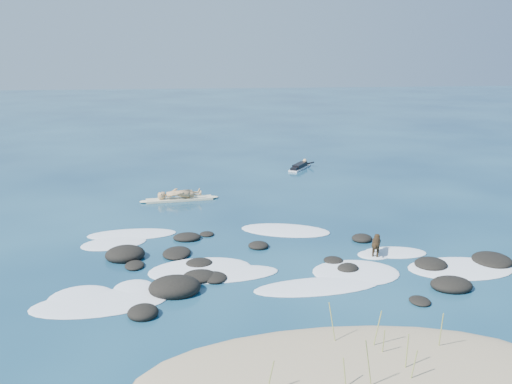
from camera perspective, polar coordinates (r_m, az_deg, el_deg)
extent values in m
plane|color=#0A2642|center=(19.57, 2.54, -5.36)|extent=(160.00, 160.00, 0.00)
ellipsoid|color=#9E8966|center=(12.35, 9.45, -17.99)|extent=(9.00, 4.40, 0.60)
cylinder|color=#919C4B|center=(11.21, 1.39, -18.25)|extent=(0.18, 0.06, 0.79)
cylinder|color=#919C4B|center=(11.49, 8.88, -17.76)|extent=(0.09, 0.14, 0.73)
cylinder|color=#919C4B|center=(13.01, 7.65, -12.99)|extent=(0.17, 0.20, 0.99)
cylinder|color=#919C4B|center=(12.00, 15.47, -16.59)|extent=(0.14, 0.03, 0.76)
cylinder|color=#919C4B|center=(13.24, 18.00, -13.18)|extent=(0.07, 0.20, 0.96)
cylinder|color=#919C4B|center=(12.26, 14.84, -15.45)|extent=(0.07, 0.06, 0.90)
cylinder|color=#919C4B|center=(12.93, 12.00, -13.46)|extent=(0.18, 0.06, 0.97)
cylinder|color=#919C4B|center=(12.72, 12.61, -14.62)|extent=(0.04, 0.12, 0.72)
cylinder|color=#919C4B|center=(11.41, 11.22, -16.72)|extent=(0.25, 0.16, 1.19)
ellipsoid|color=black|center=(17.08, 18.95, -8.77)|extent=(1.22, 1.03, 0.41)
ellipsoid|color=black|center=(17.60, 9.19, -7.56)|extent=(0.87, 0.84, 0.30)
ellipsoid|color=black|center=(19.51, 22.52, -6.29)|extent=(1.64, 1.75, 0.31)
ellipsoid|color=black|center=(18.86, -7.93, -6.06)|extent=(1.12, 1.34, 0.24)
ellipsoid|color=black|center=(15.96, 16.06, -10.43)|extent=(0.61, 0.71, 0.16)
ellipsoid|color=black|center=(16.89, -5.62, -8.40)|extent=(1.04, 0.93, 0.30)
ellipsoid|color=black|center=(18.08, -12.05, -7.19)|extent=(0.64, 0.81, 0.19)
ellipsoid|color=black|center=(16.82, -4.20, -8.53)|extent=(0.95, 1.02, 0.23)
ellipsoid|color=black|center=(17.93, -5.70, -7.10)|extent=(0.99, 0.97, 0.23)
ellipsoid|color=black|center=(18.49, 17.09, -6.92)|extent=(1.34, 1.34, 0.34)
ellipsoid|color=black|center=(20.38, 10.55, -4.59)|extent=(0.97, 0.98, 0.29)
ellipsoid|color=black|center=(20.29, -6.91, -4.52)|extent=(0.99, 0.80, 0.29)
ellipsoid|color=black|center=(14.92, -11.24, -11.73)|extent=(0.96, 0.99, 0.35)
ellipsoid|color=black|center=(19.36, 0.25, -5.38)|extent=(0.94, 0.94, 0.25)
ellipsoid|color=black|center=(20.68, -4.93, -4.22)|extent=(0.57, 0.62, 0.14)
ellipsoid|color=black|center=(16.06, -8.13, -9.41)|extent=(1.50, 1.25, 0.59)
ellipsoid|color=black|center=(18.84, -12.96, -6.09)|extent=(1.44, 1.34, 0.53)
ellipsoid|color=black|center=(18.27, 7.75, -6.80)|extent=(0.64, 0.70, 0.17)
ellipsoid|color=white|center=(16.39, 6.21, -9.39)|extent=(3.82, 1.57, 0.12)
ellipsoid|color=white|center=(17.16, -3.32, -8.21)|extent=(3.47, 1.56, 0.12)
ellipsoid|color=white|center=(15.86, -15.31, -10.67)|extent=(3.81, 2.17, 0.12)
ellipsoid|color=white|center=(16.26, -17.05, -10.16)|extent=(2.25, 2.23, 0.12)
ellipsoid|color=white|center=(21.13, 2.96, -3.85)|extent=(3.67, 2.62, 0.12)
ellipsoid|color=white|center=(18.65, 19.78, -7.20)|extent=(3.36, 2.09, 0.12)
ellipsoid|color=white|center=(17.53, 9.96, -7.92)|extent=(2.82, 2.33, 0.12)
ellipsoid|color=white|center=(20.34, -14.00, -5.00)|extent=(2.58, 2.04, 0.12)
ellipsoid|color=white|center=(19.42, 13.75, -5.90)|extent=(2.19, 1.40, 0.12)
ellipsoid|color=white|center=(16.54, -12.12, -9.41)|extent=(1.15, 1.28, 0.12)
ellipsoid|color=white|center=(21.14, -12.28, -4.16)|extent=(3.22, 1.38, 0.12)
ellipsoid|color=white|center=(17.55, -5.58, -7.74)|extent=(3.38, 2.37, 0.12)
ellipsoid|color=white|center=(19.05, 11.75, -6.18)|extent=(1.10, 0.90, 0.12)
cube|color=beige|center=(25.46, -7.66, -0.73)|extent=(2.97, 0.97, 0.10)
ellipsoid|color=beige|center=(25.67, -4.43, -0.52)|extent=(0.62, 0.40, 0.11)
ellipsoid|color=beige|center=(25.34, -10.92, -0.93)|extent=(0.62, 0.40, 0.11)
imported|color=tan|center=(25.23, -7.73, 1.46)|extent=(0.54, 0.74, 1.89)
cube|color=white|center=(32.01, 4.40, 2.41)|extent=(1.61, 2.11, 0.08)
ellipsoid|color=white|center=(33.02, 5.09, 2.76)|extent=(0.48, 0.55, 0.08)
cube|color=black|center=(31.98, 4.40, 2.68)|extent=(1.07, 1.35, 0.22)
sphere|color=tan|center=(32.68, 4.90, 3.13)|extent=(0.32, 0.32, 0.23)
cylinder|color=black|center=(32.93, 4.53, 2.99)|extent=(0.56, 0.18, 0.25)
cylinder|color=black|center=(32.74, 5.45, 2.90)|extent=(0.38, 0.51, 0.25)
cube|color=black|center=(31.31, 3.90, 2.36)|extent=(0.58, 0.65, 0.14)
cylinder|color=black|center=(18.82, 11.92, -5.03)|extent=(0.44, 0.59, 0.25)
sphere|color=black|center=(19.04, 11.97, -4.81)|extent=(0.35, 0.35, 0.27)
sphere|color=black|center=(18.59, 11.86, -5.27)|extent=(0.32, 0.32, 0.24)
sphere|color=black|center=(19.16, 12.02, -4.40)|extent=(0.25, 0.25, 0.19)
cone|color=black|center=(19.27, 12.04, -4.34)|extent=(0.14, 0.15, 0.10)
cone|color=black|center=(19.13, 11.88, -4.18)|extent=(0.11, 0.09, 0.09)
cone|color=black|center=(19.13, 12.17, -4.20)|extent=(0.11, 0.09, 0.09)
cylinder|color=black|center=(19.08, 11.71, -5.62)|extent=(0.08, 0.08, 0.35)
cylinder|color=black|center=(19.08, 12.12, -5.65)|extent=(0.08, 0.08, 0.35)
cylinder|color=black|center=(18.74, 11.63, -5.99)|extent=(0.08, 0.08, 0.35)
cylinder|color=black|center=(18.74, 12.04, -6.02)|extent=(0.08, 0.08, 0.35)
cylinder|color=black|center=(18.47, 11.85, -5.25)|extent=(0.14, 0.25, 0.15)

